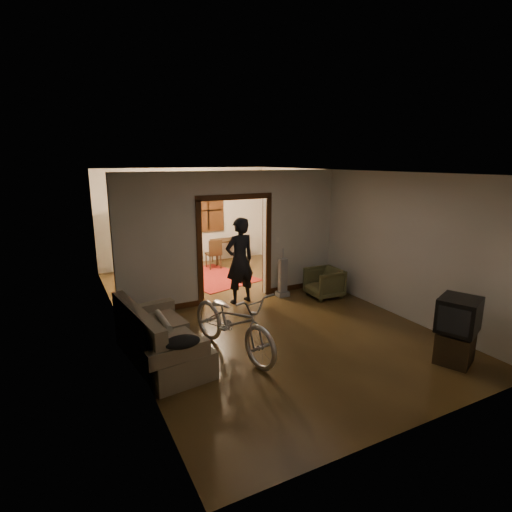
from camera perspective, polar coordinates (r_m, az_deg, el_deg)
floor at (r=8.35m, az=-0.95°, el=-7.60°), size 5.00×8.50×0.01m
ceiling at (r=7.79m, az=-1.03°, el=11.99°), size 5.00×8.50×0.01m
wall_back at (r=11.86m, az=-10.10°, el=5.54°), size 5.00×0.02×2.80m
wall_left at (r=7.24m, az=-19.06°, el=-0.08°), size 0.02×8.50×2.80m
wall_right at (r=9.30m, az=13.00°, el=3.23°), size 0.02×8.50×2.80m
partition_wall at (r=8.62m, az=-3.18°, el=2.75°), size 5.00×0.14×2.80m
door_casing at (r=8.68m, az=-3.16°, el=0.81°), size 1.74×0.20×2.32m
far_window at (r=12.03m, az=-6.87°, el=6.48°), size 0.98×0.06×1.28m
chandelier at (r=10.11m, az=-7.35°, el=9.69°), size 0.24×0.24×0.24m
light_switch at (r=9.05m, az=3.11°, el=2.31°), size 0.08×0.01×0.12m
sofa at (r=6.35m, az=-13.29°, el=-10.64°), size 1.12×2.05×0.90m
rolled_paper at (r=6.61m, az=-13.12°, el=-8.88°), size 0.10×0.77×0.10m
jacket at (r=5.46m, az=-10.52°, el=-11.97°), size 0.49×0.37×0.14m
bicycle at (r=6.38m, az=-3.30°, el=-9.30°), size 1.16×2.15×1.07m
armchair at (r=9.11m, az=9.70°, el=-3.79°), size 0.75×0.73×0.66m
tv_stand at (r=6.92m, az=26.52°, el=-11.61°), size 0.67×0.65×0.48m
crt_tv at (r=6.72m, az=27.00°, el=-7.47°), size 0.76×0.73×0.51m
vacuum at (r=9.01m, az=3.83°, el=-3.08°), size 0.29×0.25×0.88m
person at (r=8.48m, az=-2.34°, el=-0.68°), size 0.73×0.53×1.86m
oriental_rug at (r=10.57m, az=-6.34°, el=-3.03°), size 2.20×2.57×0.02m
locker at (r=11.28m, az=-15.70°, el=2.24°), size 0.92×0.54×1.80m
globe at (r=11.13m, az=-16.05°, el=7.51°), size 0.30×0.30×0.30m
desk at (r=12.07m, az=-4.11°, el=0.74°), size 0.97×0.60×0.68m
desk_chair at (r=11.36m, az=-6.12°, el=0.31°), size 0.39×0.39×0.85m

